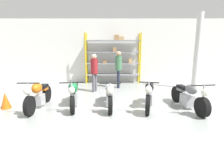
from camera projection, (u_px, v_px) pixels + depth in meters
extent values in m
plane|color=#9EA3A0|center=(112.00, 106.00, 6.07)|extent=(30.00, 30.00, 0.00)
cube|color=white|center=(112.00, 51.00, 10.19)|extent=(30.00, 0.08, 3.60)
cylinder|color=gold|center=(86.00, 59.00, 9.65)|extent=(0.08, 0.08, 2.79)
cylinder|color=gold|center=(141.00, 59.00, 9.64)|extent=(0.08, 0.08, 2.79)
cylinder|color=gold|center=(87.00, 58.00, 10.18)|extent=(0.08, 0.08, 2.79)
cylinder|color=gold|center=(139.00, 58.00, 10.18)|extent=(0.08, 0.08, 2.79)
cube|color=gray|center=(113.00, 75.00, 10.10)|extent=(3.04, 0.55, 0.05)
cube|color=gray|center=(113.00, 64.00, 9.97)|extent=(3.04, 0.55, 0.05)
cube|color=gray|center=(113.00, 52.00, 9.84)|extent=(3.04, 0.55, 0.05)
cube|color=gray|center=(113.00, 41.00, 9.71)|extent=(3.04, 0.55, 0.05)
cube|color=#A87F51|center=(105.00, 62.00, 9.93)|extent=(0.25, 0.23, 0.18)
cube|color=#A87F51|center=(117.00, 38.00, 9.61)|extent=(0.28, 0.32, 0.27)
cube|color=tan|center=(131.00, 61.00, 9.84)|extent=(0.20, 0.28, 0.27)
cube|color=tan|center=(121.00, 38.00, 9.70)|extent=(0.35, 0.31, 0.19)
cube|color=#A87F51|center=(115.00, 50.00, 9.69)|extent=(0.20, 0.29, 0.24)
cylinder|color=silver|center=(198.00, 52.00, 8.31)|extent=(0.28, 0.28, 3.60)
cylinder|color=black|center=(30.00, 106.00, 5.16)|extent=(0.12, 0.60, 0.60)
cylinder|color=black|center=(47.00, 94.00, 6.55)|extent=(0.12, 0.60, 0.60)
cube|color=#ADADB2|center=(40.00, 99.00, 5.91)|extent=(0.21, 0.40, 0.34)
ellipsoid|color=orange|center=(37.00, 88.00, 5.65)|extent=(0.30, 0.50, 0.35)
cube|color=black|center=(43.00, 86.00, 6.16)|extent=(0.24, 0.47, 0.10)
cube|color=orange|center=(44.00, 88.00, 6.25)|extent=(0.21, 0.33, 0.12)
cylinder|color=#ADADB2|center=(29.00, 95.00, 5.11)|extent=(0.05, 0.05, 0.68)
sphere|color=silver|center=(28.00, 91.00, 5.01)|extent=(0.23, 0.23, 0.23)
cylinder|color=black|center=(29.00, 83.00, 5.07)|extent=(0.66, 0.04, 0.04)
cylinder|color=black|center=(73.00, 105.00, 5.33)|extent=(0.20, 0.57, 0.56)
cylinder|color=black|center=(75.00, 92.00, 6.82)|extent=(0.20, 0.57, 0.56)
cube|color=#ADADB2|center=(74.00, 98.00, 6.13)|extent=(0.29, 0.53, 0.42)
ellipsoid|color=#196B38|center=(73.00, 88.00, 5.88)|extent=(0.40, 0.58, 0.38)
cube|color=black|center=(74.00, 86.00, 6.42)|extent=(0.34, 0.56, 0.10)
cube|color=#196B38|center=(75.00, 88.00, 6.51)|extent=(0.28, 0.40, 0.12)
cylinder|color=#ADADB2|center=(72.00, 94.00, 5.28)|extent=(0.06, 0.06, 0.68)
sphere|color=silver|center=(72.00, 90.00, 5.18)|extent=(0.20, 0.20, 0.20)
cylinder|color=black|center=(72.00, 83.00, 5.24)|extent=(0.73, 0.15, 0.04)
cylinder|color=black|center=(110.00, 105.00, 5.28)|extent=(0.15, 0.58, 0.58)
cylinder|color=black|center=(109.00, 92.00, 6.78)|extent=(0.15, 0.58, 0.58)
cube|color=#ADADB2|center=(110.00, 98.00, 6.09)|extent=(0.24, 0.53, 0.44)
ellipsoid|color=#B7B7BF|center=(110.00, 88.00, 5.83)|extent=(0.31, 0.47, 0.34)
cube|color=black|center=(109.00, 86.00, 6.37)|extent=(0.26, 0.58, 0.10)
cube|color=#B7B7BF|center=(109.00, 88.00, 6.47)|extent=(0.22, 0.41, 0.12)
cylinder|color=#ADADB2|center=(110.00, 94.00, 5.23)|extent=(0.05, 0.05, 0.66)
sphere|color=silver|center=(110.00, 91.00, 5.14)|extent=(0.21, 0.21, 0.21)
cylinder|color=black|center=(110.00, 83.00, 5.20)|extent=(0.64, 0.06, 0.04)
cylinder|color=black|center=(148.00, 105.00, 5.23)|extent=(0.27, 0.63, 0.62)
cylinder|color=black|center=(150.00, 93.00, 6.53)|extent=(0.27, 0.63, 0.62)
cube|color=#ADADB2|center=(149.00, 99.00, 5.93)|extent=(0.32, 0.49, 0.38)
ellipsoid|color=black|center=(150.00, 87.00, 5.68)|extent=(0.38, 0.51, 0.33)
cube|color=black|center=(150.00, 86.00, 6.17)|extent=(0.35, 0.55, 0.10)
cube|color=black|center=(150.00, 88.00, 6.25)|extent=(0.28, 0.40, 0.12)
cylinder|color=#ADADB2|center=(149.00, 94.00, 5.18)|extent=(0.06, 0.06, 0.67)
sphere|color=silver|center=(149.00, 90.00, 5.08)|extent=(0.22, 0.22, 0.22)
cylinder|color=black|center=(149.00, 82.00, 5.14)|extent=(0.59, 0.18, 0.04)
cylinder|color=black|center=(203.00, 107.00, 5.06)|extent=(0.23, 0.60, 0.59)
cylinder|color=black|center=(177.00, 94.00, 6.51)|extent=(0.23, 0.60, 0.59)
cube|color=#ADADB2|center=(187.00, 100.00, 5.84)|extent=(0.34, 0.51, 0.40)
ellipsoid|color=slate|center=(191.00, 89.00, 5.59)|extent=(0.33, 0.57, 0.31)
cube|color=black|center=(183.00, 87.00, 6.12)|extent=(0.28, 0.50, 0.10)
cube|color=slate|center=(181.00, 89.00, 6.21)|extent=(0.23, 0.36, 0.12)
cylinder|color=#ADADB2|center=(203.00, 96.00, 5.02)|extent=(0.06, 0.06, 0.64)
sphere|color=silver|center=(205.00, 93.00, 4.92)|extent=(0.21, 0.21, 0.21)
cylinder|color=black|center=(204.00, 85.00, 4.98)|extent=(0.73, 0.13, 0.04)
cylinder|color=#595960|center=(96.00, 82.00, 8.09)|extent=(0.13, 0.13, 0.84)
cylinder|color=#595960|center=(94.00, 83.00, 7.93)|extent=(0.13, 0.13, 0.84)
cylinder|color=maroon|center=(95.00, 66.00, 7.86)|extent=(0.43, 0.43, 0.66)
sphere|color=beige|center=(94.00, 56.00, 7.77)|extent=(0.23, 0.23, 0.23)
cylinder|color=#1E2338|center=(119.00, 79.00, 8.87)|extent=(0.13, 0.13, 0.89)
cylinder|color=#1E2338|center=(119.00, 79.00, 8.70)|extent=(0.13, 0.13, 0.89)
cylinder|color=#3F724C|center=(119.00, 63.00, 8.62)|extent=(0.35, 0.35, 0.70)
sphere|color=tan|center=(119.00, 54.00, 8.53)|extent=(0.24, 0.24, 0.24)
cone|color=orange|center=(6.00, 100.00, 5.80)|extent=(0.32, 0.32, 0.55)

